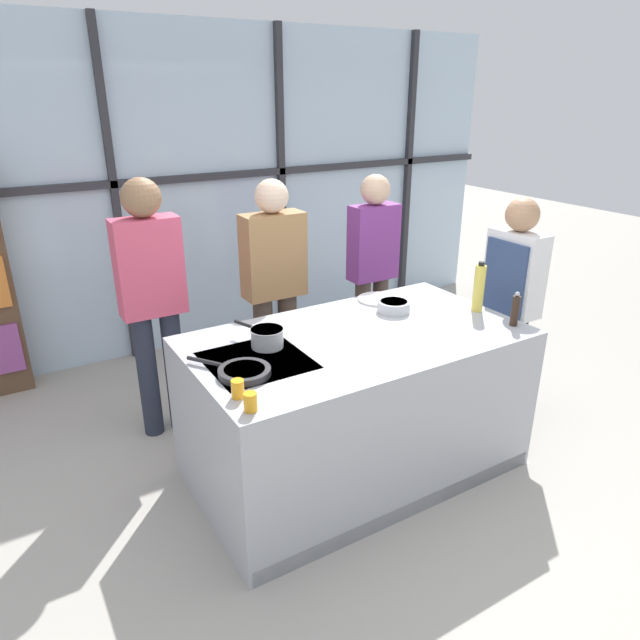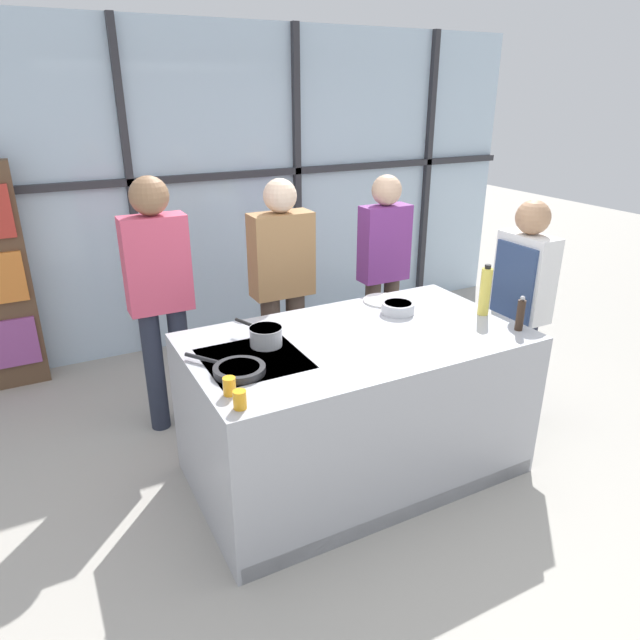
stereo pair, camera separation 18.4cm
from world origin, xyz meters
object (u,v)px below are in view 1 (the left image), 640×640
Objects in this scene: oil_bottle at (479,288)px; juice_glass_near at (250,402)px; frying_pan at (243,371)px; juice_glass_far at (238,389)px; spectator_center_left at (274,281)px; spectator_far_left at (152,293)px; white_plate at (378,299)px; spectator_center_right at (373,263)px; saucepan at (267,337)px; mixing_bowl at (394,306)px; chef at (511,297)px; pepper_grinder at (515,310)px.

oil_bottle is 3.74× the size of juice_glass_near.
juice_glass_far reaches higher than frying_pan.
spectator_center_left reaches higher than juice_glass_near.
spectator_far_left is 4.17× the size of frying_pan.
frying_pan is 1.54× the size of white_plate.
spectator_center_right is at bearing 40.62° from juice_glass_near.
spectator_center_left is at bearing -180.00° from spectator_far_left.
saucepan is 1.02× the size of oil_bottle.
mixing_bowl is 2.41× the size of juice_glass_far.
spectator_center_right reaches higher than frying_pan.
frying_pan is at bearing 93.81° from chef.
chef reaches higher than juice_glass_far.
spectator_center_left is 1.42m from frying_pan.
mixing_bowl reaches higher than frying_pan.
oil_bottle is at bearing 147.17° from spectator_far_left.
mixing_bowl is 1.45m from juice_glass_near.
mixing_bowl is (-0.04, -0.22, 0.03)m from white_plate.
pepper_grinder is 2.46× the size of juice_glass_near.
mixing_bowl is (1.30, -0.87, -0.06)m from spectator_far_left.
oil_bottle reaches higher than saucepan.
pepper_grinder is at bearing -60.74° from white_plate.
white_plate is (1.23, 0.53, -0.01)m from frying_pan.
oil_bottle is at bearing -29.97° from mixing_bowl.
pepper_grinder is (0.89, -1.44, 0.07)m from spectator_center_left.
oil_bottle is (0.47, -0.27, 0.12)m from mixing_bowl.
juice_glass_near is at bearing 40.62° from spectator_center_right.
juice_glass_near is (0.00, -1.52, -0.05)m from spectator_far_left.
spectator_far_left is at bearing 0.00° from spectator_center_right.
white_plate is at bearing 124.91° from spectator_center_left.
chef is 1.68m from spectator_center_left.
spectator_far_left is at bearing 0.00° from spectator_center_left.
juice_glass_near is at bearing -90.00° from juice_glass_far.
frying_pan is 2.01× the size of mixing_bowl.
juice_glass_near is at bearing 90.06° from spectator_far_left.
spectator_center_right is at bearing 90.34° from pepper_grinder.
juice_glass_near is 1.00× the size of juice_glass_far.
spectator_far_left is 1.52m from juice_glass_near.
chef is at bearing -24.76° from white_plate.
saucepan is (-0.52, -0.94, 0.03)m from spectator_center_left.
saucepan is at bearing -175.84° from mixing_bowl.
spectator_center_left is at bearing 0.00° from spectator_center_right.
pepper_grinder is at bearing 121.92° from spectator_center_left.
juice_glass_far is at bearing 90.06° from spectator_far_left.
spectator_center_right reaches higher than saucepan.
white_plate is at bearing 119.26° from pepper_grinder.
spectator_center_right reaches higher than white_plate.
saucepan reaches higher than white_plate.
chef is at bearing 112.13° from spectator_center_right.
saucepan is at bearing 33.80° from spectator_center_right.
spectator_center_right is at bearing -180.00° from spectator_far_left.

